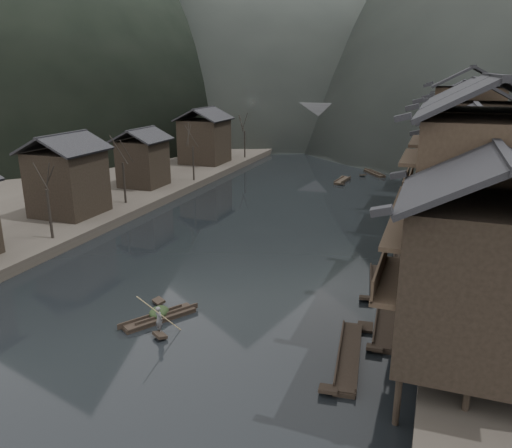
% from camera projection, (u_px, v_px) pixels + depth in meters
% --- Properties ---
extents(water, '(300.00, 300.00, 0.00)m').
position_uv_depth(water, '(209.00, 288.00, 36.44)').
color(water, black).
rests_on(water, ground).
extents(left_bank, '(40.00, 200.00, 1.20)m').
position_uv_depth(left_bank, '(122.00, 161.00, 83.67)').
color(left_bank, '#2D2823').
rests_on(left_bank, ground).
extents(stilt_houses, '(9.00, 67.60, 15.91)m').
position_uv_depth(stilt_houses, '(469.00, 142.00, 45.55)').
color(stilt_houses, black).
rests_on(stilt_houses, ground).
extents(left_houses, '(8.10, 53.20, 8.73)m').
position_uv_depth(left_houses, '(124.00, 154.00, 59.57)').
color(left_houses, black).
rests_on(left_houses, left_bank).
extents(bare_trees, '(3.28, 61.96, 6.56)m').
position_uv_depth(bare_trees, '(137.00, 156.00, 56.04)').
color(bare_trees, black).
rests_on(bare_trees, left_bank).
extents(moored_sampans, '(3.20, 73.29, 0.47)m').
position_uv_depth(moored_sampans, '(406.00, 211.00, 55.54)').
color(moored_sampans, black).
rests_on(moored_sampans, water).
extents(midriver_boats, '(11.11, 36.82, 0.45)m').
position_uv_depth(midriver_boats, '(354.00, 164.00, 83.58)').
color(midriver_boats, black).
rests_on(midriver_boats, water).
extents(stone_bridge, '(40.00, 6.00, 9.00)m').
position_uv_depth(stone_bridge, '(363.00, 123.00, 99.50)').
color(stone_bridge, '#4C4C4F').
rests_on(stone_bridge, ground).
extents(hero_sampan, '(3.51, 4.94, 0.44)m').
position_uv_depth(hero_sampan, '(159.00, 317.00, 31.71)').
color(hero_sampan, black).
rests_on(hero_sampan, water).
extents(cargo_heap, '(1.16, 1.51, 0.69)m').
position_uv_depth(cargo_heap, '(159.00, 307.00, 31.77)').
color(cargo_heap, black).
rests_on(cargo_heap, hero_sampan).
extents(boatman, '(0.71, 0.61, 1.64)m').
position_uv_depth(boatman, '(159.00, 315.00, 29.68)').
color(boatman, '#4D4D4F').
rests_on(boatman, hero_sampan).
extents(bamboo_pole, '(1.84, 2.27, 3.21)m').
position_uv_depth(bamboo_pole, '(159.00, 278.00, 28.90)').
color(bamboo_pole, '#8C7A51').
rests_on(bamboo_pole, boatman).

